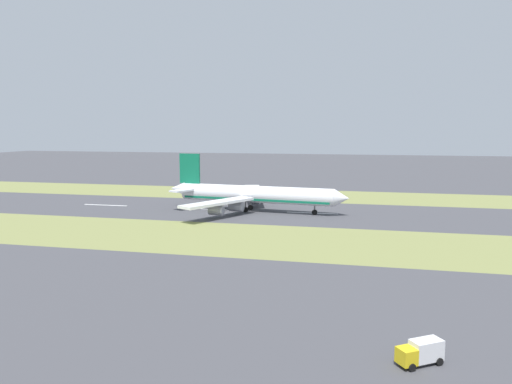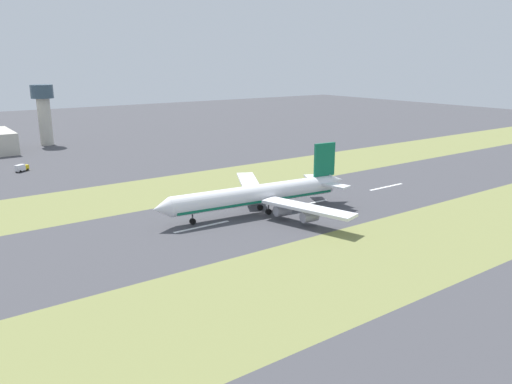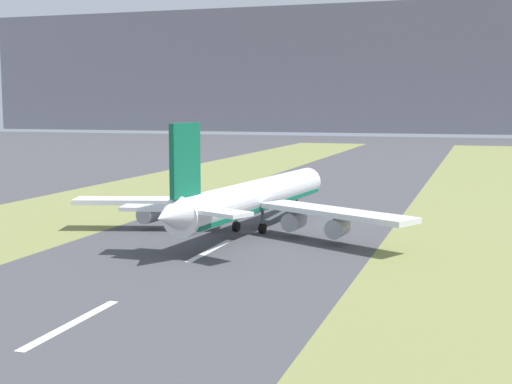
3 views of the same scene
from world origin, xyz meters
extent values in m
plane|color=#424247|center=(0.00, 0.00, 0.00)|extent=(800.00, 800.00, 0.00)
cube|color=olive|center=(-45.00, 0.00, 0.00)|extent=(40.00, 600.00, 0.01)
cube|color=olive|center=(45.00, 0.00, 0.00)|extent=(40.00, 600.00, 0.01)
cube|color=silver|center=(0.00, -57.40, 0.01)|extent=(1.20, 18.00, 0.01)
cube|color=silver|center=(0.00, -17.40, 0.01)|extent=(1.20, 18.00, 0.01)
cube|color=silver|center=(0.00, 22.60, 0.01)|extent=(1.20, 18.00, 0.01)
cylinder|color=white|center=(1.17, 2.60, 6.20)|extent=(11.97, 56.32, 6.00)
cone|color=white|center=(4.44, 32.93, 6.20)|extent=(6.38, 5.60, 5.88)
cone|color=white|center=(-2.15, -28.22, 7.00)|extent=(5.71, 6.51, 5.10)
cube|color=#0F6647|center=(1.17, 2.60, 4.55)|extent=(11.43, 54.06, 0.70)
cube|color=white|center=(-17.00, -2.70, 5.30)|extent=(29.54, 13.69, 0.90)
cube|color=white|center=(17.80, -6.45, 5.30)|extent=(28.40, 18.97, 0.90)
cylinder|color=#93939E|center=(-8.21, -0.41, 2.85)|extent=(3.70, 5.12, 3.20)
cylinder|color=#93939E|center=(-17.53, -2.93, 2.85)|extent=(3.70, 5.12, 3.20)
cylinder|color=#93939E|center=(9.69, -2.34, 2.85)|extent=(3.70, 5.12, 3.20)
cylinder|color=#93939E|center=(18.26, -6.78, 2.85)|extent=(3.70, 5.12, 3.20)
cube|color=#0F6647|center=(-1.61, -23.25, 14.70)|extent=(1.65, 8.04, 11.00)
cube|color=white|center=(-7.08, -22.66, 7.20)|extent=(10.69, 6.36, 0.60)
cube|color=white|center=(3.85, -23.84, 7.20)|extent=(10.92, 8.11, 0.60)
cylinder|color=#59595E|center=(3.45, 23.76, 2.50)|extent=(0.50, 0.50, 3.20)
cylinder|color=black|center=(3.45, 23.76, 0.90)|extent=(1.09, 1.89, 1.80)
cylinder|color=#59595E|center=(-1.74, -0.10, 2.50)|extent=(0.50, 0.50, 3.20)
cylinder|color=black|center=(-1.74, -0.10, 0.90)|extent=(1.09, 1.89, 1.80)
cylinder|color=#59595E|center=(3.43, -0.66, 2.50)|extent=(0.50, 0.50, 3.20)
cylinder|color=black|center=(3.43, -0.66, 0.90)|extent=(1.09, 1.89, 1.80)
cube|color=gray|center=(0.00, 520.00, 52.30)|extent=(800.00, 120.00, 104.59)
camera|label=1|loc=(172.17, 42.37, 29.51)|focal=35.00mm
camera|label=2|loc=(-119.84, 89.51, 46.45)|focal=35.00mm
camera|label=3|loc=(40.48, -120.62, 22.83)|focal=50.00mm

